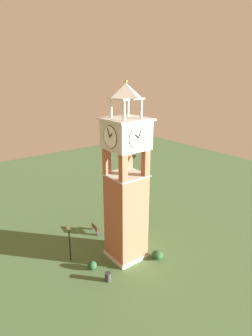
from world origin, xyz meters
The scene contains 7 objects.
ground centered at (0.00, 0.00, 0.00)m, with size 80.00×80.00×0.00m, color #476B3D.
clock_tower centered at (0.00, 0.00, 6.84)m, with size 3.60×3.60×16.49m.
park_bench centered at (0.14, -5.40, 0.48)m, with size 0.68×1.65×0.95m.
lamp_post centered at (4.70, -2.53, 2.56)m, with size 0.36×0.36×3.66m.
trash_bin centered at (3.44, 1.94, 0.40)m, with size 0.52×0.52×0.80m, color #2D2D33.
shrub_near_entry centered at (3.72, -0.22, 0.39)m, with size 0.85×0.85×0.77m, color #234C28.
shrub_left_of_tower centered at (-2.08, 2.24, 0.37)m, with size 1.10×1.10×0.74m, color #234C28.
Camera 1 is at (14.42, 18.88, 16.97)m, focal length 30.37 mm.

